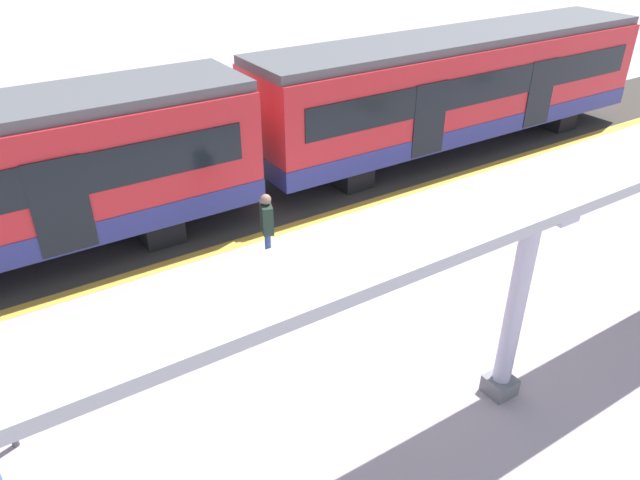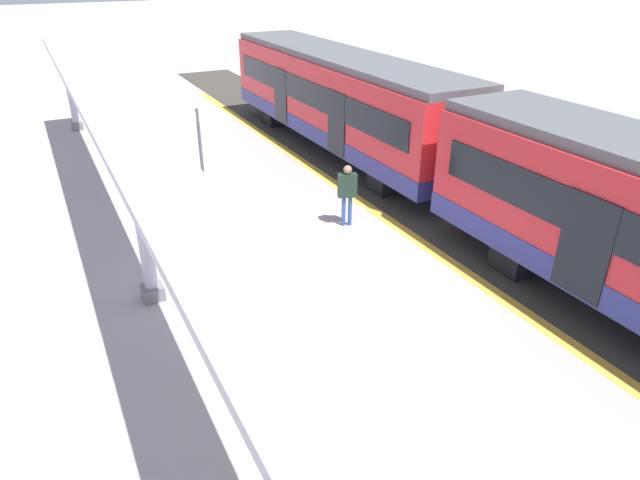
% 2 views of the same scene
% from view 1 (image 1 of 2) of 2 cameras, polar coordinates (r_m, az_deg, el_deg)
% --- Properties ---
extents(ground_plane, '(176.00, 176.00, 0.00)m').
position_cam_1_polar(ground_plane, '(12.10, 5.26, -5.49)').
color(ground_plane, '#A5959C').
extents(tactile_edge_strip, '(0.38, 37.17, 0.01)m').
position_cam_1_polar(tactile_edge_strip, '(14.49, -2.96, 1.17)').
color(tactile_edge_strip, gold).
rests_on(tactile_edge_strip, ground).
extents(trackbed, '(3.20, 49.17, 0.01)m').
position_cam_1_polar(trackbed, '(15.90, -6.22, 3.80)').
color(trackbed, '#38332D').
rests_on(trackbed, ground).
extents(train_far_carriage, '(2.65, 13.41, 3.48)m').
position_cam_1_polar(train_far_carriage, '(19.09, 12.83, 13.72)').
color(train_far_carriage, red).
rests_on(train_far_carriage, ground).
extents(canopy_pillar_second, '(1.10, 0.44, 3.48)m').
position_cam_1_polar(canopy_pillar_second, '(9.37, 18.11, -5.79)').
color(canopy_pillar_second, slate).
rests_on(canopy_pillar_second, ground).
extents(canopy_beam, '(1.20, 29.64, 0.16)m').
position_cam_1_polar(canopy_beam, '(8.49, 20.03, 4.07)').
color(canopy_beam, '#A8AAB2').
rests_on(canopy_beam, canopy_pillar_nearest).
extents(passenger_waiting_near_edge, '(0.53, 0.37, 1.68)m').
position_cam_1_polar(passenger_waiting_near_edge, '(12.59, -5.07, 1.74)').
color(passenger_waiting_near_edge, '#2C4786').
rests_on(passenger_waiting_near_edge, ground).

